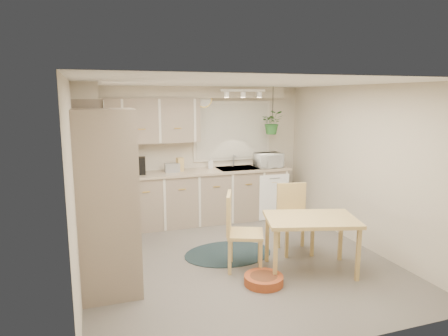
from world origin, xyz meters
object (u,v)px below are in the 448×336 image
Objects in this scene: pet_bed at (264,280)px; braided_rug at (228,253)px; chair_back at (296,219)px; microwave at (268,159)px; dining_table at (310,244)px; chair_left at (245,232)px.

braided_rug is at bearing 95.16° from pet_bed.
microwave is (0.35, 1.70, 0.61)m from chair_back.
dining_table is at bearing 87.40° from chair_back.
chair_back is 2.03× the size of microwave.
chair_left reaches higher than chair_back.
chair_back reaches higher than dining_table.
pet_bed is (0.04, -0.49, -0.45)m from chair_left.
chair_back is at bearing 42.95° from pet_bed.
chair_back is at bearing -13.86° from braided_rug.
pet_bed is (-0.72, -0.17, -0.30)m from dining_table.
pet_bed is (-0.85, -0.79, -0.44)m from chair_back.
dining_table is 0.65m from chair_back.
pet_bed is at bearing 51.92° from chair_back.
chair_left is at bearing 95.21° from pet_bed.
dining_table is 0.80m from pet_bed.
pet_bed is (0.09, -1.03, 0.05)m from braided_rug.
pet_bed is at bearing -121.39° from microwave.
braided_rug is at bearing -137.11° from microwave.
microwave is at bearing 48.46° from braided_rug.
chair_left is 1.03× the size of chair_back.
microwave reaches higher than pet_bed.
braided_rug is 1.03m from pet_bed.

